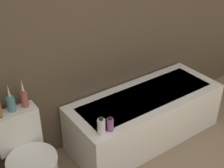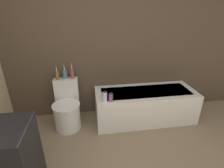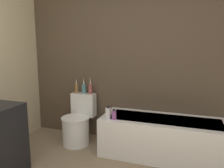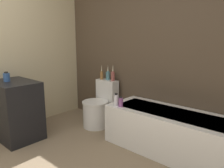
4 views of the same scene
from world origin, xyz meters
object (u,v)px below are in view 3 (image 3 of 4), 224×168
vase_silver (84,88)px  shampoo_bottle_tall (108,113)px  bathtub (163,137)px  vase_bronze (90,88)px  toilet (78,124)px  vase_gold (76,88)px  shampoo_bottle_short (114,115)px

vase_silver → shampoo_bottle_tall: 0.77m
bathtub → vase_bronze: (-1.16, 0.23, 0.56)m
bathtub → toilet: toilet is taller
toilet → shampoo_bottle_tall: (0.58, -0.23, 0.30)m
bathtub → shampoo_bottle_tall: bearing=-161.9°
vase_bronze → vase_gold: bearing=-173.0°
vase_gold → vase_bronze: bearing=7.0°
toilet → shampoo_bottle_short: bearing=-19.6°
vase_silver → shampoo_bottle_short: vase_silver is taller
toilet → vase_gold: (-0.11, 0.20, 0.52)m
bathtub → toilet: bearing=179.9°
bathtub → shampoo_bottle_tall: (-0.70, -0.23, 0.33)m
vase_bronze → shampoo_bottle_tall: size_ratio=1.60×
shampoo_bottle_short → vase_gold: bearing=150.8°
shampoo_bottle_short → bathtub: bearing=20.9°
vase_gold → vase_bronze: vase_bronze is taller
toilet → shampoo_bottle_short: (0.66, -0.24, 0.29)m
bathtub → vase_silver: size_ratio=6.68×
toilet → vase_bronze: 0.58m
vase_bronze → bathtub: bearing=-11.1°
shampoo_bottle_tall → toilet: bearing=158.2°
toilet → vase_silver: vase_silver is taller
toilet → vase_gold: bearing=119.9°
vase_silver → vase_bronze: vase_bronze is taller
vase_gold → toilet: bearing=-60.1°
shampoo_bottle_short → vase_silver: bearing=144.9°
bathtub → vase_bronze: vase_bronze is taller
vase_bronze → shampoo_bottle_short: 0.76m
shampoo_bottle_tall → shampoo_bottle_short: (0.09, -0.01, -0.01)m
vase_silver → shampoo_bottle_short: (0.66, -0.47, -0.23)m
toilet → vase_bronze: bearing=63.3°
bathtub → vase_gold: vase_gold is taller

